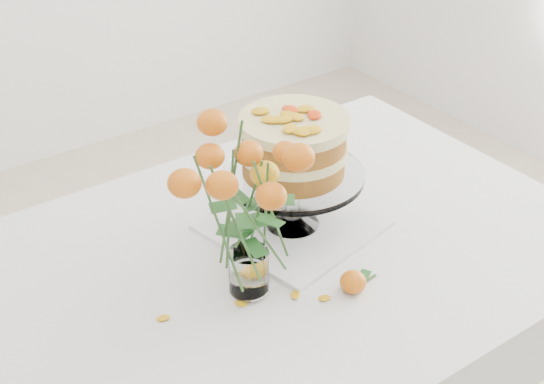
% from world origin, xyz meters
% --- Properties ---
extents(table, '(1.43, 0.93, 0.76)m').
position_xyz_m(table, '(0.00, 0.00, 0.67)').
color(table, tan).
rests_on(table, ground).
extents(napkin, '(0.38, 0.38, 0.01)m').
position_xyz_m(napkin, '(0.11, 0.05, 0.76)').
color(napkin, silver).
rests_on(napkin, table).
extents(cake_stand, '(0.30, 0.30, 0.27)m').
position_xyz_m(cake_stand, '(0.11, 0.05, 0.95)').
color(cake_stand, white).
rests_on(cake_stand, napkin).
extents(rose_vase, '(0.33, 0.33, 0.39)m').
position_xyz_m(rose_vase, '(-0.09, -0.08, 0.99)').
color(rose_vase, white).
rests_on(rose_vase, table).
extents(loose_rose_near, '(0.08, 0.04, 0.04)m').
position_xyz_m(loose_rose_near, '(-0.06, -0.01, 0.77)').
color(loose_rose_near, yellow).
rests_on(loose_rose_near, table).
extents(loose_rose_far, '(0.09, 0.05, 0.04)m').
position_xyz_m(loose_rose_far, '(0.08, -0.19, 0.78)').
color(loose_rose_far, orange).
rests_on(loose_rose_far, table).
extents(stray_petal_a, '(0.03, 0.02, 0.00)m').
position_xyz_m(stray_petal_a, '(-0.12, -0.10, 0.76)').
color(stray_petal_a, '#E4A20E').
rests_on(stray_petal_a, table).
extents(stray_petal_b, '(0.03, 0.02, 0.00)m').
position_xyz_m(stray_petal_b, '(-0.02, -0.14, 0.76)').
color(stray_petal_b, '#E4A20E').
rests_on(stray_petal_b, table).
extents(stray_petal_c, '(0.03, 0.02, 0.00)m').
position_xyz_m(stray_petal_c, '(0.02, -0.18, 0.76)').
color(stray_petal_c, '#E4A20E').
rests_on(stray_petal_c, table).
extents(stray_petal_d, '(0.03, 0.02, 0.00)m').
position_xyz_m(stray_petal_d, '(-0.26, -0.05, 0.76)').
color(stray_petal_d, '#E4A20E').
rests_on(stray_petal_d, table).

